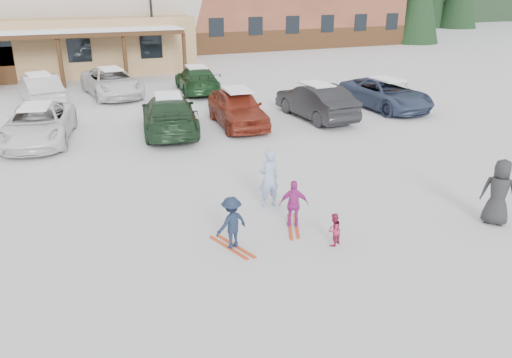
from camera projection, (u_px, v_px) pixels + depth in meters
name	position (u px, v px, depth m)	size (l,w,h in m)	color
ground	(260.00, 233.00, 12.16)	(160.00, 160.00, 0.00)	silver
lamp_post	(152.00, 19.00, 32.03)	(0.50, 0.25, 6.14)	black
adult_skier	(269.00, 178.00, 13.32)	(0.59, 0.39, 1.62)	#93A7D3
toddler_red	(334.00, 230.00, 11.45)	(0.39, 0.30, 0.80)	#AA254A
child_navy	(232.00, 223.00, 11.26)	(0.81, 0.47, 1.26)	#162138
skis_child_navy	(232.00, 247.00, 11.48)	(0.20, 1.40, 0.03)	#BF411B
child_magenta	(294.00, 204.00, 12.24)	(0.72, 0.30, 1.23)	#AD298D
skis_child_magenta	(293.00, 226.00, 12.46)	(0.20, 1.40, 0.03)	#BF411B
bystander_dark	(499.00, 192.00, 12.34)	(0.83, 0.54, 1.69)	#262729
parked_car_2	(38.00, 124.00, 18.83)	(2.31, 5.01, 1.39)	white
parked_car_3	(169.00, 114.00, 20.03)	(2.11, 5.18, 1.50)	#1D3821
parked_car_4	(237.00, 108.00, 20.99)	(1.81, 4.51, 1.54)	maroon
parked_car_5	(316.00, 101.00, 22.08)	(1.63, 4.67, 1.54)	black
parked_car_6	(385.00, 94.00, 23.87)	(2.35, 5.09, 1.42)	#323E5C
parked_car_9	(41.00, 89.00, 24.75)	(1.56, 4.48, 1.48)	silver
parked_car_10	(112.00, 82.00, 26.47)	(2.41, 5.24, 1.46)	white
parked_car_11	(197.00, 80.00, 27.38)	(1.95, 4.81, 1.40)	#183C1C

